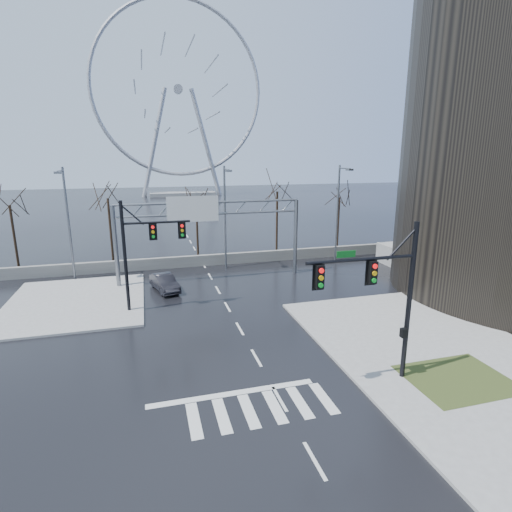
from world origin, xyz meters
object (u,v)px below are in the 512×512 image
object	(u,v)px
sign_gantry	(206,223)
ferris_wheel	(178,97)
signal_mast_near	(386,289)
car	(165,283)
signal_mast_far	(141,245)

from	to	relation	value
sign_gantry	ferris_wheel	xyz separation A→B (m)	(5.38, 80.04, 20.95)
signal_mast_near	sign_gantry	size ratio (longest dim) A/B	0.49
sign_gantry	car	distance (m)	6.24
car	ferris_wheel	bearing A→B (deg)	68.33
signal_mast_far	sign_gantry	xyz separation A→B (m)	(5.49, 6.00, 0.35)
car	signal_mast_far	bearing A→B (deg)	-126.39
ferris_wheel	car	xyz separation A→B (m)	(-9.27, -81.92, -25.45)
signal_mast_near	sign_gantry	bearing A→B (deg)	106.19
signal_mast_near	car	distance (m)	19.98
ferris_wheel	sign_gantry	bearing A→B (deg)	-93.84
car	sign_gantry	bearing A→B (deg)	10.50
sign_gantry	signal_mast_near	bearing A→B (deg)	-73.81
sign_gantry	signal_mast_far	bearing A→B (deg)	-132.47
signal_mast_near	ferris_wheel	bearing A→B (deg)	90.08
signal_mast_near	sign_gantry	distance (m)	19.79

